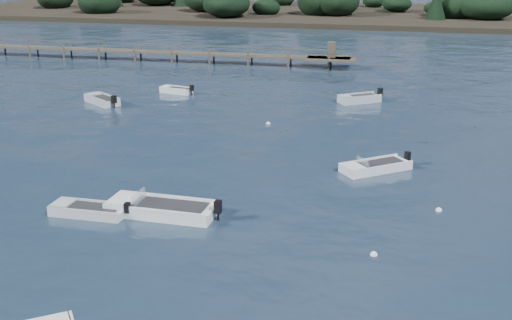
% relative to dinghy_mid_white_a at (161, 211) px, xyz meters
% --- Properties ---
extents(ground, '(400.00, 400.00, 0.00)m').
position_rel_dinghy_mid_white_a_xyz_m(ground, '(-0.40, 51.99, -0.17)').
color(ground, '#162535').
rests_on(ground, ground).
extents(dinghy_mid_white_a, '(5.58, 2.12, 1.30)m').
position_rel_dinghy_mid_white_a_xyz_m(dinghy_mid_white_a, '(0.00, 0.00, 0.00)').
color(dinghy_mid_white_a, white).
rests_on(dinghy_mid_white_a, ground).
extents(tender_far_grey, '(3.65, 3.19, 1.26)m').
position_rel_dinghy_mid_white_a_xyz_m(tender_far_grey, '(-12.71, 20.19, 0.01)').
color(tender_far_grey, '#B5BBBD').
rests_on(tender_far_grey, ground).
extents(dinghy_mid_grey, '(3.91, 1.40, 0.99)m').
position_rel_dinghy_mid_white_a_xyz_m(dinghy_mid_grey, '(-3.36, -0.79, -0.03)').
color(dinghy_mid_grey, '#B5BBBD').
rests_on(dinghy_mid_grey, ground).
extents(tender_far_white, '(3.18, 1.74, 1.07)m').
position_rel_dinghy_mid_white_a_xyz_m(tender_far_white, '(-8.16, 25.22, -0.02)').
color(tender_far_white, white).
rests_on(tender_far_white, ground).
extents(tender_far_grey_b, '(3.62, 3.02, 1.30)m').
position_rel_dinghy_mid_white_a_xyz_m(tender_far_grey_b, '(7.57, 25.19, 0.02)').
color(tender_far_grey_b, '#B5BBBD').
rests_on(tender_far_grey_b, ground).
extents(dinghy_mid_white_b, '(4.11, 3.68, 1.08)m').
position_rel_dinghy_mid_white_a_xyz_m(dinghy_mid_white_b, '(9.64, 8.57, -0.03)').
color(dinghy_mid_white_b, white).
rests_on(dinghy_mid_white_b, ground).
extents(buoy_b, '(0.32, 0.32, 0.32)m').
position_rel_dinghy_mid_white_a_xyz_m(buoy_b, '(10.08, -2.08, -0.17)').
color(buoy_b, white).
rests_on(buoy_b, ground).
extents(buoy_d, '(0.32, 0.32, 0.32)m').
position_rel_dinghy_mid_white_a_xyz_m(buoy_d, '(12.91, 3.34, -0.17)').
color(buoy_d, white).
rests_on(buoy_d, ground).
extents(buoy_e, '(0.32, 0.32, 0.32)m').
position_rel_dinghy_mid_white_a_xyz_m(buoy_e, '(1.66, 17.07, -0.17)').
color(buoy_e, white).
rests_on(buoy_e, ground).
extents(jetty, '(64.50, 3.20, 3.40)m').
position_rel_dinghy_mid_white_a_xyz_m(jetty, '(-22.14, 39.99, 0.82)').
color(jetty, '#4F463A').
rests_on(jetty, ground).
extents(far_headland, '(190.00, 40.00, 5.80)m').
position_rel_dinghy_mid_white_a_xyz_m(far_headland, '(24.60, 91.99, 1.80)').
color(far_headland, black).
rests_on(far_headland, ground).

